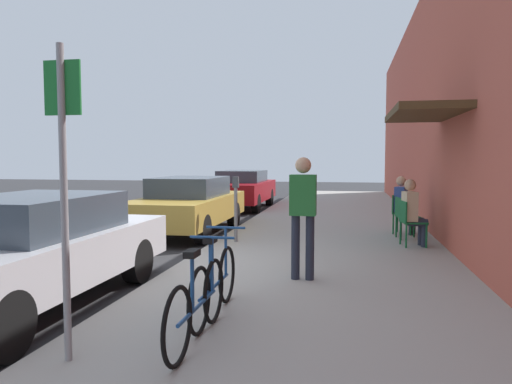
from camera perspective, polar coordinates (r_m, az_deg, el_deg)
ground_plane at (r=7.80m, az=-9.50°, el=-9.38°), size 60.00×60.00×0.00m
sidewalk_slab at (r=9.28m, az=8.24°, el=-6.84°), size 4.50×32.00×0.12m
building_facade at (r=9.40m, az=23.48°, el=11.30°), size 1.40×32.00×6.10m
parked_car_0 at (r=6.37m, az=-25.72°, el=-6.27°), size 1.80×4.40×1.35m
parked_car_1 at (r=11.57m, az=-8.11°, el=-1.45°), size 1.80×4.40×1.35m
parked_car_2 at (r=17.20m, az=-1.71°, el=0.41°), size 1.80×4.40×1.37m
parking_meter at (r=9.61m, az=-2.44°, el=-1.45°), size 0.12×0.10×1.32m
street_sign at (r=4.18m, az=-22.02°, el=1.54°), size 0.32×0.06×2.60m
bicycle_0 at (r=5.15m, az=-4.98°, el=-10.84°), size 0.46×1.71×0.90m
bicycle_1 at (r=4.50m, az=-6.97°, el=-13.07°), size 0.46×1.71×0.90m
cafe_chair_0 at (r=9.60m, az=17.88°, el=-3.22°), size 0.51×0.51×0.87m
seated_patron_0 at (r=9.60m, az=18.25°, el=-2.08°), size 0.48×0.42×1.29m
cafe_chair_1 at (r=10.46m, az=17.31°, el=-2.63°), size 0.51×0.51×0.87m
cafe_chair_2 at (r=11.18m, az=16.92°, el=-2.21°), size 0.56×0.56×0.87m
seated_patron_2 at (r=11.15m, az=17.24°, el=-1.24°), size 0.51×0.47×1.29m
pedestrian_standing at (r=6.60m, az=5.64°, el=-1.92°), size 0.36×0.22×1.70m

